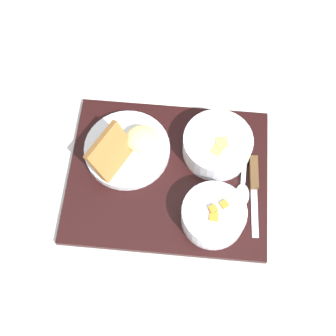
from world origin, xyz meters
The scene contains 7 objects.
ground_plane centered at (0.00, 0.00, 0.00)m, with size 4.00×4.00×0.00m, color silver.
serving_tray centered at (0.00, 0.00, 0.01)m, with size 0.42×0.35×0.01m.
bowl_salad centered at (-0.10, 0.08, 0.04)m, with size 0.12×0.12×0.06m.
bowl_soup centered at (-0.09, -0.07, 0.04)m, with size 0.14×0.14×0.05m.
plate_main centered at (0.09, -0.04, 0.03)m, with size 0.18×0.18×0.09m.
knife centered at (-0.17, -0.01, 0.02)m, with size 0.03×0.17×0.02m.
spoon centered at (-0.15, 0.00, 0.02)m, with size 0.03×0.15×0.01m.
Camera 1 is at (-0.06, 0.38, 0.89)m, focal length 50.00 mm.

